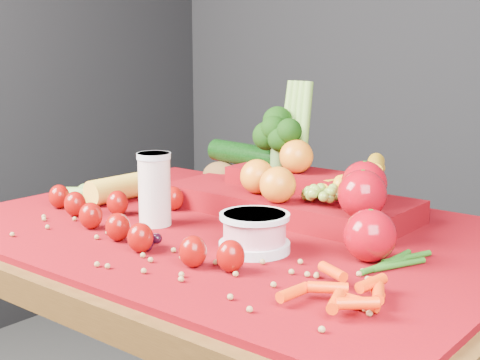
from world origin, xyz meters
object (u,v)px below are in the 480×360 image
Objects in this scene: yogurt_bowl at (255,231)px; produce_mound at (300,187)px; milk_glass at (154,187)px; table at (234,280)px.

yogurt_bowl is 0.20× the size of produce_mound.
produce_mound reaches higher than milk_glass.
table is 1.79× the size of produce_mound.
milk_glass is 0.25m from yogurt_bowl.
milk_glass reaches higher than table.
table is 7.83× the size of milk_glass.
milk_glass is 1.17× the size of yogurt_bowl.
produce_mound reaches higher than table.
produce_mound is at bearing 53.21° from milk_glass.
table is at bearing 142.65° from yogurt_bowl.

